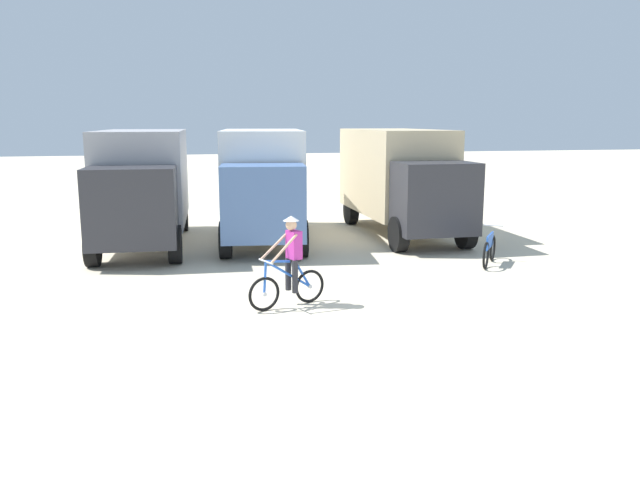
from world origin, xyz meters
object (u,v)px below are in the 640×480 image
object	(u,v)px
box_truck_tan_camper	(401,176)
cyclist_orange_shirt	(290,265)
box_truck_grey_hauler	(142,182)
bicycle_spare	(489,249)
box_truck_white_box	(263,179)

from	to	relation	value
box_truck_tan_camper	cyclist_orange_shirt	world-z (taller)	box_truck_tan_camper
box_truck_tan_camper	box_truck_grey_hauler	bearing A→B (deg)	-179.27
box_truck_tan_camper	bicycle_spare	size ratio (longest dim) A/B	4.73
box_truck_grey_hauler	box_truck_tan_camper	bearing A→B (deg)	0.73
box_truck_white_box	box_truck_tan_camper	world-z (taller)	same
box_truck_tan_camper	cyclist_orange_shirt	size ratio (longest dim) A/B	3.71
box_truck_grey_hauler	box_truck_white_box	distance (m)	3.56
box_truck_white_box	bicycle_spare	distance (m)	7.21
box_truck_white_box	bicycle_spare	world-z (taller)	box_truck_white_box
box_truck_white_box	box_truck_tan_camper	size ratio (longest dim) A/B	1.03
bicycle_spare	cyclist_orange_shirt	bearing A→B (deg)	-155.75
cyclist_orange_shirt	box_truck_tan_camper	bearing A→B (deg)	56.18
box_truck_tan_camper	bicycle_spare	distance (m)	5.05
box_truck_grey_hauler	bicycle_spare	size ratio (longest dim) A/B	4.79
box_truck_white_box	cyclist_orange_shirt	distance (m)	7.42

